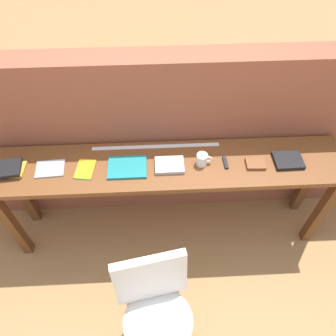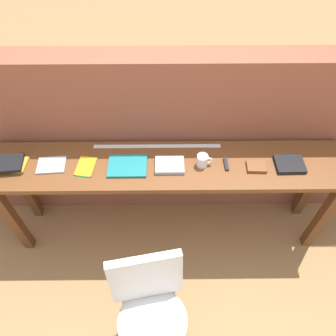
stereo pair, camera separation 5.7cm
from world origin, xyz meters
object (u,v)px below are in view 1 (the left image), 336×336
at_px(book_stack_leftmost, 8,169).
at_px(book_repair_rightmost, 288,160).
at_px(magazine_cycling, 50,169).
at_px(mug, 202,159).
at_px(chair_white_moulded, 155,307).
at_px(pamphlet_pile_colourful, 85,170).
at_px(multitool_folded, 225,162).
at_px(book_open_centre, 127,167).
at_px(leather_journal_brown, 256,164).

bearing_deg(book_stack_leftmost, book_repair_rightmost, -0.30).
bearing_deg(magazine_cycling, mug, -3.89).
height_order(chair_white_moulded, book_repair_rightmost, book_repair_rightmost).
relative_size(pamphlet_pile_colourful, multitool_folded, 1.71).
bearing_deg(mug, book_open_centre, -178.44).
xyz_separation_m(pamphlet_pile_colourful, multitool_folded, (0.97, 0.02, 0.00)).
distance_m(chair_white_moulded, multitool_folded, 1.04).
bearing_deg(pamphlet_pile_colourful, multitool_folded, 1.03).
bearing_deg(leather_journal_brown, book_repair_rightmost, 6.92).
bearing_deg(multitool_folded, book_open_centre, -179.00).
distance_m(book_stack_leftmost, pamphlet_pile_colourful, 0.51).
height_order(multitool_folded, book_repair_rightmost, book_repair_rightmost).
bearing_deg(book_repair_rightmost, mug, 177.90).
bearing_deg(magazine_cycling, chair_white_moulded, -54.31).
distance_m(mug, multitool_folded, 0.17).
height_order(chair_white_moulded, magazine_cycling, same).
distance_m(magazine_cycling, book_open_centre, 0.53).
relative_size(chair_white_moulded, leather_journal_brown, 6.86).
relative_size(book_open_centre, leather_journal_brown, 2.03).
height_order(magazine_cycling, multitool_folded, multitool_folded).
bearing_deg(pamphlet_pile_colourful, leather_journal_brown, -0.52).
distance_m(book_stack_leftmost, magazine_cycling, 0.28).
bearing_deg(chair_white_moulded, pamphlet_pile_colourful, 118.99).
relative_size(leather_journal_brown, book_repair_rightmost, 0.67).
relative_size(book_stack_leftmost, multitool_folded, 2.09).
height_order(chair_white_moulded, mug, mug).
height_order(magazine_cycling, leather_journal_brown, leather_journal_brown).
relative_size(pamphlet_pile_colourful, mug, 1.71).
distance_m(book_stack_leftmost, book_repair_rightmost, 1.92).
relative_size(pamphlet_pile_colourful, book_open_centre, 0.71).
bearing_deg(pamphlet_pile_colourful, chair_white_moulded, -61.01).
bearing_deg(pamphlet_pile_colourful, book_open_centre, 1.09).
bearing_deg(chair_white_moulded, leather_journal_brown, 48.04).
bearing_deg(book_stack_leftmost, chair_white_moulded, -40.71).
xyz_separation_m(pamphlet_pile_colourful, mug, (0.80, 0.02, 0.04)).
bearing_deg(pamphlet_pile_colourful, book_stack_leftmost, 178.03).
height_order(book_open_centre, mug, mug).
relative_size(magazine_cycling, book_repair_rightmost, 0.98).
relative_size(book_open_centre, mug, 2.40).
height_order(book_stack_leftmost, book_open_centre, book_stack_leftmost).
xyz_separation_m(leather_journal_brown, book_repair_rightmost, (0.23, 0.02, 0.00)).
bearing_deg(book_repair_rightmost, multitool_folded, 177.76).
relative_size(magazine_cycling, leather_journal_brown, 1.46).
xyz_separation_m(magazine_cycling, pamphlet_pile_colourful, (0.24, -0.02, -0.00)).
distance_m(leather_journal_brown, book_repair_rightmost, 0.23).
height_order(pamphlet_pile_colourful, leather_journal_brown, leather_journal_brown).
xyz_separation_m(chair_white_moulded, book_stack_leftmost, (-0.96, 0.83, 0.38)).
bearing_deg(leather_journal_brown, book_stack_leftmost, -178.52).
distance_m(magazine_cycling, pamphlet_pile_colourful, 0.24).
distance_m(book_stack_leftmost, book_open_centre, 0.80).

